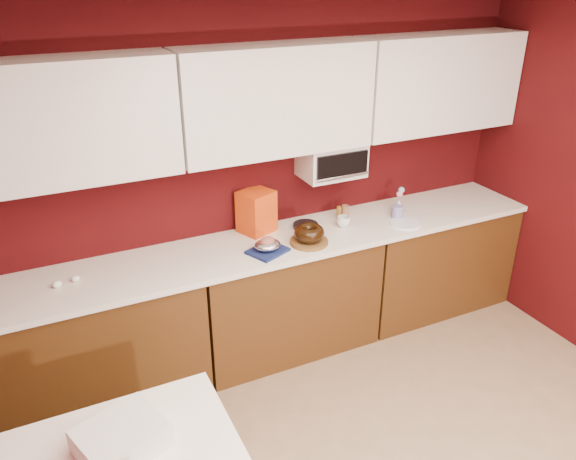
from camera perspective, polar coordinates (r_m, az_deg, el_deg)
The scene contains 30 objects.
ceiling at distance 1.97m, azimuth 25.97°, elevation 18.54°, with size 4.00×4.50×0.02m, color white.
wall_back at distance 4.07m, azimuth -2.21°, elevation 5.24°, with size 4.00×0.02×2.50m, color #3D0809.
base_cabinet_left at distance 3.90m, azimuth -18.65°, elevation -10.91°, with size 1.31×0.58×0.86m, color #4B2B0F.
base_cabinet_center at distance 4.18m, azimuth -0.31°, elevation -6.73°, with size 1.31×0.58×0.86m, color #4B2B0F.
base_cabinet_right at distance 4.82m, azimuth 14.18°, elevation -2.86°, with size 1.31×0.58×0.86m, color #4B2B0F.
countertop at distance 3.95m, azimuth -0.32°, elevation -1.21°, with size 4.00×0.62×0.04m, color white.
upper_cabinet_left at distance 3.44m, azimuth -22.33°, elevation 10.05°, with size 1.31×0.33×0.70m, color white.
upper_cabinet_center at distance 3.75m, azimuth -1.33°, elevation 13.07°, with size 1.31×0.33×0.70m, color white.
upper_cabinet_right at distance 4.46m, azimuth 14.98°, elevation 14.24°, with size 1.31×0.33×0.70m, color white.
toaster_oven at distance 4.09m, azimuth 4.41°, elevation 7.18°, with size 0.45×0.30×0.25m, color white.
toaster_oven_door at distance 3.96m, azimuth 5.55°, elevation 6.51°, with size 0.40×0.02×0.18m, color black.
toaster_oven_handle at distance 3.98m, azimuth 5.62°, elevation 5.42°, with size 0.02×0.02×0.42m, color silver.
cake_base at distance 3.88m, azimuth 2.15°, elevation -1.21°, with size 0.27×0.27×0.02m, color brown.
bundt_cake at distance 3.85m, azimuth 2.16°, elevation -0.31°, with size 0.21×0.21×0.09m, color black.
navy_towel at distance 3.77m, azimuth -2.09°, elevation -2.14°, with size 0.24×0.21×0.02m, color navy.
foil_ham_nest at distance 3.75m, azimuth -2.10°, elevation -1.52°, with size 0.18×0.15×0.07m, color silver.
roasted_ham at distance 3.74m, azimuth -2.10°, elevation -1.18°, with size 0.10×0.09×0.07m, color #A95C4D.
pandoro_box at distance 4.01m, azimuth -3.23°, elevation 1.88°, with size 0.22×0.20×0.31m, color red.
dark_pan at distance 4.11m, azimuth 1.81°, elevation 0.43°, with size 0.18×0.18×0.03m, color black.
coffee_mug at distance 4.14m, azimuth 5.65°, elevation 0.95°, with size 0.09×0.09×0.10m, color white.
blue_jar at distance 4.34m, azimuth 11.05°, elevation 1.81°, with size 0.08×0.08×0.10m, color navy.
flower_vase at distance 4.44m, azimuth 11.16°, elevation 2.49°, with size 0.07×0.07×0.11m, color silver.
flower_pink at distance 4.41m, azimuth 11.26°, elevation 3.59°, with size 0.05×0.05×0.05m, color pink.
flower_blue at distance 4.43m, azimuth 11.45°, elevation 4.00°, with size 0.05×0.05×0.05m, color #87BBD9.
china_plate at distance 4.26m, azimuth 11.79°, elevation 0.67°, with size 0.22×0.22×0.01m, color white.
amber_bottle at distance 4.27m, azimuth 5.17°, elevation 1.79°, with size 0.03×0.03×0.10m, color #8B6019.
paper_cup at distance 4.31m, azimuth 5.84°, elevation 1.94°, with size 0.06×0.06×0.09m, color brown.
egg_left at distance 3.64m, azimuth -22.41°, elevation -5.12°, with size 0.06×0.04×0.04m, color white.
egg_right at distance 3.66m, azimuth -20.77°, elevation -4.64°, with size 0.05×0.04×0.04m, color white.
newspaper_stack at distance 2.67m, azimuth -16.59°, elevation -19.64°, with size 0.35×0.29×0.12m, color white.
Camera 1 is at (-1.51, -1.25, 2.66)m, focal length 35.00 mm.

